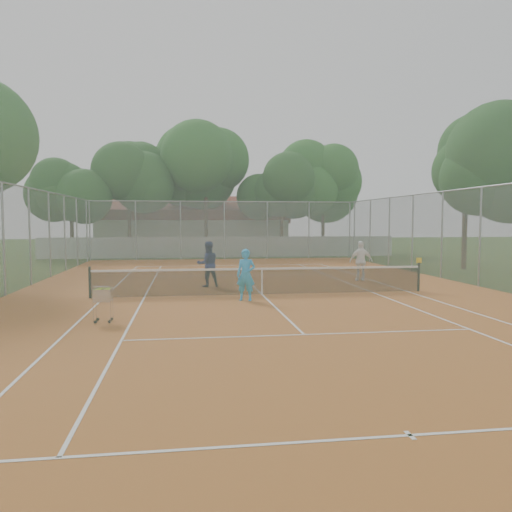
{
  "coord_description": "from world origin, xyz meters",
  "views": [
    {
      "loc": [
        -2.71,
        -17.49,
        2.64
      ],
      "look_at": [
        0.0,
        1.5,
        1.3
      ],
      "focal_mm": 35.0,
      "sensor_mm": 36.0,
      "label": 1
    }
  ],
  "objects": [
    {
      "name": "clubhouse",
      "position": [
        -2.0,
        29.0,
        2.2
      ],
      "size": [
        16.4,
        9.0,
        4.4
      ],
      "primitive_type": "cube",
      "color": "beige",
      "rests_on": "ground"
    },
    {
      "name": "perimeter_fence",
      "position": [
        0.0,
        0.0,
        2.0
      ],
      "size": [
        18.0,
        34.0,
        4.0
      ],
      "primitive_type": "cube",
      "color": "slate",
      "rests_on": "ground"
    },
    {
      "name": "ball_hopper",
      "position": [
        -4.82,
        -4.29,
        0.5
      ],
      "size": [
        0.59,
        0.59,
        0.97
      ],
      "primitive_type": "cube",
      "rotation": [
        0.0,
        0.0,
        0.33
      ],
      "color": "#BABAC2",
      "rests_on": "court_pad"
    },
    {
      "name": "player_far_left",
      "position": [
        -1.82,
        2.41,
        0.93
      ],
      "size": [
        1.01,
        0.86,
        1.81
      ],
      "primitive_type": "imported",
      "rotation": [
        0.0,
        0.0,
        3.36
      ],
      "color": "#181C49",
      "rests_on": "court_pad"
    },
    {
      "name": "player_far_right",
      "position": [
        4.96,
        3.5,
        0.9
      ],
      "size": [
        1.04,
        0.46,
        1.75
      ],
      "primitive_type": "imported",
      "rotation": [
        0.0,
        0.0,
        3.11
      ],
      "color": "white",
      "rests_on": "court_pad"
    },
    {
      "name": "boundary_wall",
      "position": [
        0.0,
        19.0,
        0.75
      ],
      "size": [
        26.0,
        0.3,
        1.5
      ],
      "primitive_type": "cube",
      "color": "silver",
      "rests_on": "ground"
    },
    {
      "name": "court_lines",
      "position": [
        0.0,
        0.0,
        0.02
      ],
      "size": [
        10.98,
        23.78,
        0.01
      ],
      "primitive_type": "cube",
      "color": "white",
      "rests_on": "court_pad"
    },
    {
      "name": "tropical_trees",
      "position": [
        0.0,
        22.0,
        5.0
      ],
      "size": [
        29.0,
        19.0,
        10.0
      ],
      "primitive_type": "cube",
      "color": "#0E360D",
      "rests_on": "ground"
    },
    {
      "name": "tennis_net",
      "position": [
        0.0,
        0.0,
        0.51
      ],
      "size": [
        11.88,
        0.1,
        0.98
      ],
      "primitive_type": "cube",
      "color": "black",
      "rests_on": "court_pad"
    },
    {
      "name": "court_pad",
      "position": [
        0.0,
        0.0,
        0.01
      ],
      "size": [
        18.0,
        34.0,
        0.02
      ],
      "primitive_type": "cube",
      "color": "#B15E22",
      "rests_on": "ground"
    },
    {
      "name": "player_near",
      "position": [
        -0.73,
        -1.25,
        0.87
      ],
      "size": [
        0.72,
        0.6,
        1.71
      ],
      "primitive_type": "imported",
      "rotation": [
        0.0,
        0.0,
        -0.35
      ],
      "color": "#1C9DF1",
      "rests_on": "court_pad"
    },
    {
      "name": "ground",
      "position": [
        0.0,
        0.0,
        0.0
      ],
      "size": [
        120.0,
        120.0,
        0.0
      ],
      "primitive_type": "plane",
      "color": "#1E3A0F",
      "rests_on": "ground"
    }
  ]
}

